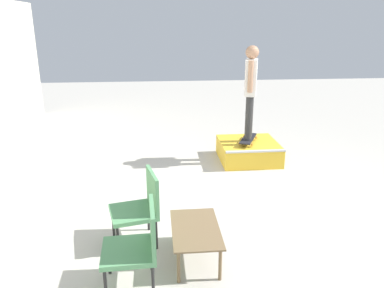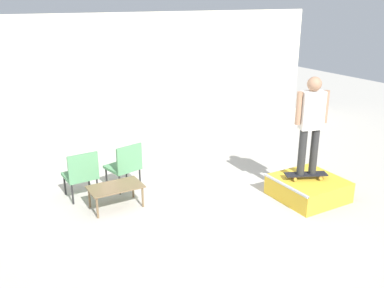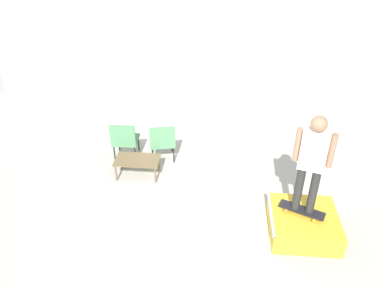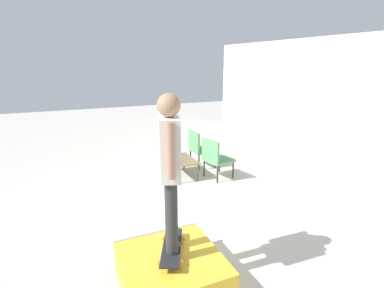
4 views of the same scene
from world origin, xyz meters
TOP-DOWN VIEW (x-y plane):
  - ground_plane at (0.00, 0.00)m, footprint 24.00×24.00m
  - house_wall_back at (0.00, 4.55)m, footprint 12.00×0.06m
  - skate_ramp_box at (1.76, -0.44)m, footprint 1.11×1.07m
  - skateboard_on_ramp at (1.70, -0.41)m, footprint 0.74×0.48m
  - person_skater at (1.70, -0.41)m, footprint 0.55×0.30m
  - coffee_table at (-1.28, 0.89)m, footprint 0.88×0.52m
  - patio_chair_left at (-1.67, 1.49)m, footprint 0.54×0.54m
  - patio_chair_right at (-0.87, 1.49)m, footprint 0.62×0.62m

SIDE VIEW (x-z plane):
  - ground_plane at x=0.00m, z-range 0.00..0.00m
  - skate_ramp_box at x=1.76m, z-range -0.01..0.37m
  - coffee_table at x=-1.28m, z-range 0.15..0.53m
  - skateboard_on_ramp at x=1.70m, z-range 0.41..0.48m
  - patio_chair_left at x=-1.67m, z-range 0.04..0.92m
  - patio_chair_right at x=-0.87m, z-range 0.04..0.92m
  - person_skater at x=1.70m, z-range 0.60..2.29m
  - house_wall_back at x=0.00m, z-range 0.00..3.00m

